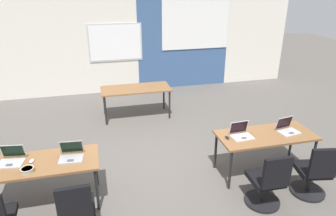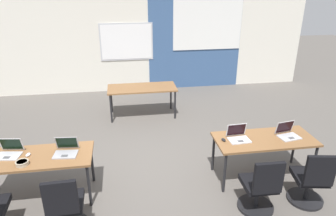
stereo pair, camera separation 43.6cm
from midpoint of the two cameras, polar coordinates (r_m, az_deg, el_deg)
ground_plane at (r=5.57m, az=-4.70°, el=-10.69°), size 24.00×24.00×0.00m
back_wall_assembly at (r=8.98m, az=-9.14°, el=11.96°), size 10.00×0.27×2.80m
desk_near_left at (r=4.80m, az=-25.10°, el=-9.79°), size 1.60×0.70×0.72m
desk_near_right at (r=5.26m, az=15.45°, el=-5.36°), size 1.60×0.70×0.72m
desk_far_center at (r=7.24m, az=-7.72°, el=3.23°), size 1.60×0.70×0.72m
laptop_near_right_end at (r=5.41m, az=19.16°, el=-3.72°), size 0.37×0.33×0.23m
chair_near_right_end at (r=5.07m, az=23.19°, el=-11.38°), size 0.52×0.57×0.92m
laptop_near_right_inner at (r=5.05m, az=11.03°, el=-4.73°), size 0.35×0.30×0.23m
mouse_near_right_inner at (r=4.97m, az=8.48°, el=-5.48°), size 0.07×0.11×0.03m
chair_near_right_inner at (r=4.65m, az=15.37°, el=-13.55°), size 0.52×0.54×0.92m
laptop_near_left_inner at (r=4.68m, az=-20.13°, el=-8.21°), size 0.36×0.33×0.23m
chair_near_left_inner at (r=4.24m, az=-19.48°, el=-18.26°), size 0.52×0.55×0.92m
laptop_near_left_end at (r=4.92m, az=-29.39°, el=-8.31°), size 0.37×0.34×0.23m
mouse_near_left_end at (r=4.81m, az=-26.43°, el=-8.87°), size 0.08×0.11×0.03m
snack_bowl at (r=4.61m, az=-27.23°, el=-10.21°), size 0.18×0.18×0.06m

